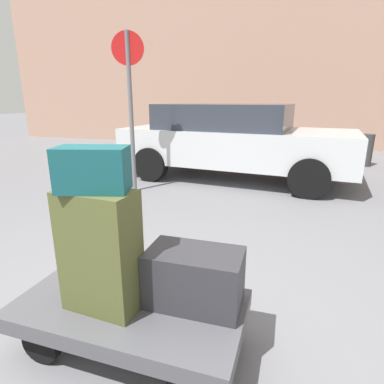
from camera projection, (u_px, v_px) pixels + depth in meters
ground_plane at (133, 349)px, 1.97m from camera, size 60.00×60.00×0.00m
building_facade_brick at (348, 11)px, 9.35m from camera, size 24.00×1.20×8.05m
luggage_cart at (130, 312)px, 1.90m from camera, size 1.35×0.71×0.34m
suitcase_olive_front_left at (100, 252)px, 1.75m from camera, size 0.44×0.26×0.70m
duffel_bag_charcoal_stacked_top at (194, 278)px, 1.83m from camera, size 0.55×0.33×0.33m
duffel_bag_teal_topmost_pile at (93, 169)px, 1.62m from camera, size 0.40×0.29×0.23m
parked_car at (233, 139)px, 6.12m from camera, size 4.44×2.21×1.42m
bollard_kerb_near at (367, 150)px, 7.34m from camera, size 0.27×0.27×0.74m
no_parking_sign at (130, 97)px, 5.00m from camera, size 0.48×0.16×2.50m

